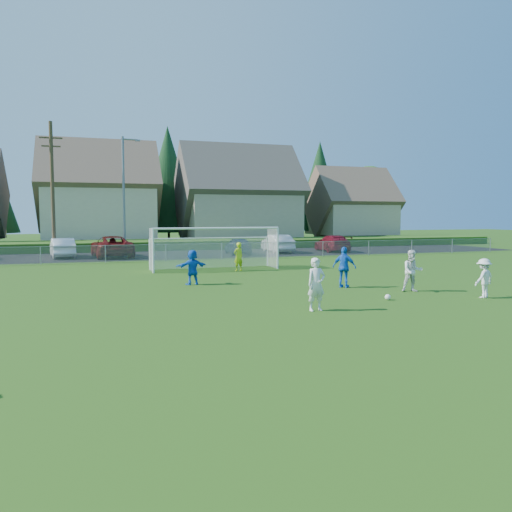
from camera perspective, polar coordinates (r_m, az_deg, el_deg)
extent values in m
plane|color=#193D0C|center=(14.72, 9.85, -7.87)|extent=(160.00, 160.00, 0.00)
plane|color=black|center=(40.86, -8.55, 0.17)|extent=(60.00, 60.00, 0.00)
cube|color=#1E420F|center=(48.23, -10.05, 1.30)|extent=(70.00, 6.00, 0.80)
sphere|color=white|center=(19.44, 14.83, -4.57)|extent=(0.22, 0.22, 0.22)
imported|color=silver|center=(16.73, 6.91, -3.23)|extent=(0.68, 0.48, 1.78)
imported|color=silver|center=(21.71, 17.43, -1.64)|extent=(1.02, 0.91, 1.74)
imported|color=silver|center=(21.15, 24.59, -2.31)|extent=(1.10, 0.82, 1.52)
imported|color=blue|center=(22.27, 10.06, -1.27)|extent=(1.06, 1.05, 1.80)
imported|color=blue|center=(23.06, -7.29, -1.27)|extent=(1.57, 0.84, 1.61)
imported|color=#B7D018|center=(28.50, -2.03, -0.08)|extent=(0.69, 0.57, 1.64)
imported|color=white|center=(40.26, -21.25, 0.88)|extent=(2.12, 4.61, 1.47)
imported|color=#660C0B|center=(39.56, -16.15, 1.05)|extent=(3.23, 6.02, 1.61)
imported|color=#142148|center=(40.57, -2.05, 1.17)|extent=(1.97, 4.23, 1.40)
imported|color=silver|center=(42.75, 2.47, 1.44)|extent=(1.79, 4.69, 1.53)
imported|color=maroon|center=(44.38, 8.71, 1.45)|extent=(2.52, 5.13, 1.43)
cylinder|color=white|center=(27.91, -11.68, 0.56)|extent=(0.12, 0.12, 2.44)
cylinder|color=white|center=(29.63, 2.49, 0.88)|extent=(0.12, 0.12, 2.44)
cylinder|color=white|center=(28.50, -4.40, 3.18)|extent=(7.30, 0.12, 0.12)
cylinder|color=white|center=(29.72, -12.06, 0.18)|extent=(0.08, 0.08, 1.80)
cylinder|color=white|center=(31.34, 1.33, 0.51)|extent=(0.08, 0.08, 1.80)
cylinder|color=white|center=(30.27, -5.20, 2.05)|extent=(7.30, 0.08, 0.08)
cube|color=silver|center=(30.32, -5.19, 0.35)|extent=(7.30, 0.02, 1.80)
cube|color=silver|center=(28.81, -11.88, 0.68)|extent=(0.02, 1.80, 2.44)
cube|color=silver|center=(30.48, 1.89, 0.99)|extent=(0.02, 1.80, 2.44)
cube|color=silver|center=(29.37, -4.82, 3.22)|extent=(7.30, 1.80, 0.02)
cube|color=gray|center=(35.38, -7.08, 1.40)|extent=(52.00, 0.03, 0.03)
cube|color=gray|center=(35.42, -7.07, 0.47)|extent=(52.00, 0.02, 1.14)
cylinder|color=gray|center=(35.42, -7.07, 0.47)|extent=(0.06, 0.06, 1.20)
cylinder|color=gray|center=(47.78, 25.20, 1.14)|extent=(0.06, 0.06, 1.20)
cylinder|color=slate|center=(38.76, -14.87, 6.48)|extent=(0.18, 0.18, 9.00)
cylinder|color=slate|center=(39.17, -14.26, 12.79)|extent=(1.20, 0.12, 0.12)
cube|color=slate|center=(39.21, -13.36, 12.72)|extent=(0.36, 0.18, 0.12)
cylinder|color=#473321|center=(39.80, -22.23, 6.96)|extent=(0.26, 0.26, 10.00)
cube|color=#473321|center=(40.16, -22.40, 12.38)|extent=(1.60, 0.10, 0.10)
cube|color=#473321|center=(40.08, -22.37, 11.53)|extent=(1.30, 0.10, 0.10)
cube|color=#C6B58E|center=(55.68, -17.42, 4.85)|extent=(11.00, 9.00, 5.50)
pyramid|color=brown|center=(56.26, -17.62, 12.73)|extent=(12.10, 9.90, 4.96)
cube|color=tan|center=(56.90, -2.06, 4.80)|extent=(12.00, 10.00, 5.00)
pyramid|color=#4C473F|center=(57.48, -2.09, 12.81)|extent=(13.20, 11.00, 5.52)
cube|color=tan|center=(63.61, 10.81, 4.26)|extent=(9.00, 8.00, 4.00)
pyramid|color=brown|center=(63.90, 10.90, 10.02)|extent=(9.90, 8.80, 4.41)
cylinder|color=#382616|center=(63.73, -19.25, 2.10)|extent=(0.30, 0.30, 1.20)
cone|color=#143819|center=(63.77, -19.40, 7.49)|extent=(6.24, 6.24, 10.80)
cylinder|color=#382616|center=(61.35, -9.92, 2.20)|extent=(0.30, 0.30, 1.20)
cone|color=#143819|center=(61.45, -10.01, 8.64)|extent=(7.28, 7.28, 12.60)
cylinder|color=#382616|center=(65.43, -1.48, 3.63)|extent=(0.36, 0.36, 3.96)
sphere|color=#2B5B19|center=(65.52, -1.49, 7.86)|extent=(8.36, 8.36, 8.36)
cylinder|color=#382616|center=(67.20, 7.22, 2.44)|extent=(0.30, 0.30, 1.20)
cone|color=#143819|center=(67.26, 7.28, 7.94)|extent=(6.76, 6.76, 11.70)
cylinder|color=#382616|center=(71.82, 12.68, 3.47)|extent=(0.36, 0.36, 3.60)
sphere|color=#2B5B19|center=(71.87, 12.74, 6.98)|extent=(7.60, 7.60, 7.60)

